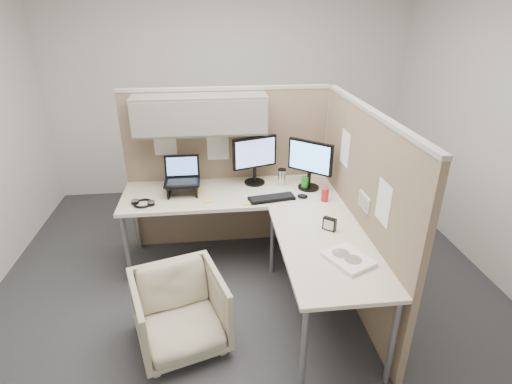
{
  "coord_description": "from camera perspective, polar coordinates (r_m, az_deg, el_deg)",
  "views": [
    {
      "loc": [
        -0.26,
        -2.84,
        2.3
      ],
      "look_at": [
        0.1,
        0.25,
        0.85
      ],
      "focal_mm": 28.0,
      "sensor_mm": 36.0,
      "label": 1
    }
  ],
  "objects": [
    {
      "name": "mouse",
      "position": [
        3.62,
        6.67,
        -0.58
      ],
      "size": [
        0.11,
        0.09,
        0.03
      ],
      "primitive_type": "ellipsoid",
      "rotation": [
        0.0,
        0.0,
        -0.29
      ],
      "color": "black",
      "rests_on": "desk"
    },
    {
      "name": "office_chair",
      "position": [
        3.05,
        -10.84,
        -16.08
      ],
      "size": [
        0.76,
        0.73,
        0.64
      ],
      "primitive_type": "imported",
      "rotation": [
        0.0,
        0.0,
        0.29
      ],
      "color": "#C2B09A",
      "rests_on": "ground"
    },
    {
      "name": "desk_clock",
      "position": [
        3.13,
        10.46,
        -4.53
      ],
      "size": [
        0.1,
        0.1,
        0.1
      ],
      "rotation": [
        0.0,
        0.0,
        -0.7
      ],
      "color": "black",
      "rests_on": "desk"
    },
    {
      "name": "partition_right",
      "position": [
        3.35,
        14.37,
        -2.11
      ],
      "size": [
        0.07,
        2.03,
        1.63
      ],
      "color": "#8C745B",
      "rests_on": "ground"
    },
    {
      "name": "paper_stack",
      "position": [
        2.81,
        13.07,
        -9.31
      ],
      "size": [
        0.35,
        0.38,
        0.03
      ],
      "rotation": [
        0.0,
        0.0,
        0.45
      ],
      "color": "white",
      "rests_on": "desk"
    },
    {
      "name": "travel_mug",
      "position": [
        3.84,
        3.7,
        2.15
      ],
      "size": [
        0.08,
        0.08,
        0.16
      ],
      "color": "silver",
      "rests_on": "desk"
    },
    {
      "name": "laptop_station",
      "position": [
        3.71,
        -10.49,
        1.65
      ],
      "size": [
        0.32,
        0.27,
        0.33
      ],
      "color": "black",
      "rests_on": "desk"
    },
    {
      "name": "ground",
      "position": [
        3.66,
        -1.14,
        -13.9
      ],
      "size": [
        4.5,
        4.5,
        0.0
      ],
      "primitive_type": "plane",
      "color": "#2C2C30",
      "rests_on": "ground"
    },
    {
      "name": "soda_can_silver",
      "position": [
        3.79,
        6.98,
        1.33
      ],
      "size": [
        0.07,
        0.07,
        0.12
      ],
      "primitive_type": "cylinder",
      "color": "#268C1E",
      "rests_on": "desk"
    },
    {
      "name": "monitor_right",
      "position": [
        3.72,
        7.72,
        4.4
      ],
      "size": [
        0.35,
        0.32,
        0.47
      ],
      "rotation": [
        0.0,
        0.0,
        -0.72
      ],
      "color": "black",
      "rests_on": "desk"
    },
    {
      "name": "headphones",
      "position": [
        3.61,
        -15.84,
        -1.53
      ],
      "size": [
        0.21,
        0.21,
        0.03
      ],
      "rotation": [
        0.0,
        0.0,
        -0.3
      ],
      "color": "black",
      "rests_on": "desk"
    },
    {
      "name": "monitor_left",
      "position": [
        3.8,
        -0.19,
        5.08
      ],
      "size": [
        0.43,
        0.2,
        0.47
      ],
      "rotation": [
        0.0,
        0.0,
        0.32
      ],
      "color": "black",
      "rests_on": "desk"
    },
    {
      "name": "sticky_note_a",
      "position": [
        3.57,
        -6.92,
        -1.23
      ],
      "size": [
        0.09,
        0.09,
        0.01
      ],
      "primitive_type": "cube",
      "rotation": [
        0.0,
        0.0,
        0.15
      ],
      "color": "yellow",
      "rests_on": "desk"
    },
    {
      "name": "sticky_note_c",
      "position": [
        3.75,
        -8.2,
        0.05
      ],
      "size": [
        0.1,
        0.1,
        0.01
      ],
      "primitive_type": "cube",
      "rotation": [
        0.0,
        0.0,
        0.4
      ],
      "color": "yellow",
      "rests_on": "desk"
    },
    {
      "name": "sticky_note_b",
      "position": [
        3.5,
        -1.09,
        -1.6
      ],
      "size": [
        0.09,
        0.09,
        0.01
      ],
      "primitive_type": "cube",
      "rotation": [
        0.0,
        0.0,
        -0.2
      ],
      "color": "yellow",
      "rests_on": "desk"
    },
    {
      "name": "keyboard",
      "position": [
        3.57,
        2.24,
        -0.9
      ],
      "size": [
        0.43,
        0.2,
        0.02
      ],
      "primitive_type": "cube",
      "rotation": [
        0.0,
        0.0,
        0.16
      ],
      "color": "black",
      "rests_on": "desk"
    },
    {
      "name": "partition_back",
      "position": [
        3.86,
        -5.69,
        6.72
      ],
      "size": [
        2.0,
        0.36,
        1.63
      ],
      "color": "#8C745B",
      "rests_on": "ground"
    },
    {
      "name": "soda_can_green",
      "position": [
        3.58,
        9.82,
        -0.37
      ],
      "size": [
        0.07,
        0.07,
        0.12
      ],
      "primitive_type": "cylinder",
      "color": "#B21E1E",
      "rests_on": "desk"
    },
    {
      "name": "desk",
      "position": [
        3.4,
        0.66,
        -3.35
      ],
      "size": [
        2.0,
        1.98,
        0.73
      ],
      "color": "beige",
      "rests_on": "ground"
    }
  ]
}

